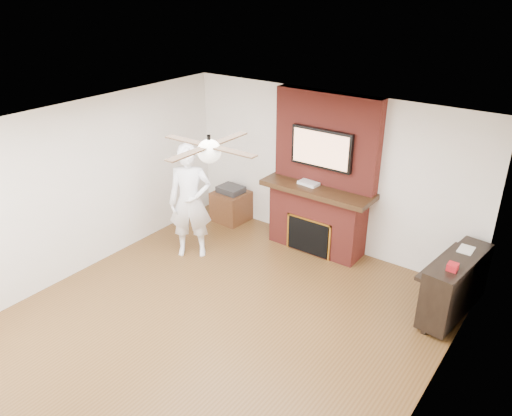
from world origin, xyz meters
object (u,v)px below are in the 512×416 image
Objects in this scene: fireplace at (320,190)px; side_table at (231,205)px; person at (190,202)px; piano at (454,284)px.

fireplace is 1.88m from side_table.
fireplace is 1.39× the size of person.
person is 1.36× the size of piano.
fireplace is at bearing 173.69° from piano.
side_table is at bearing -177.79° from fireplace.
piano is at bearing -13.43° from fireplace.
person is at bearing -75.78° from side_table.
fireplace is 2.42m from piano.
piano is at bearing -23.86° from person.
side_table is 0.49× the size of piano.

